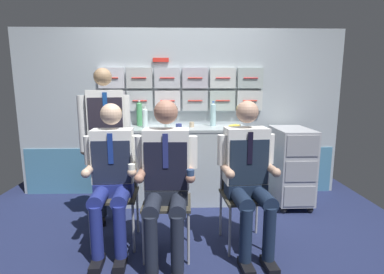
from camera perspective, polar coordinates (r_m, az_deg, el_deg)
ground at (r=2.84m, az=-2.53°, el=-20.87°), size 4.80×4.80×0.04m
galley_bulkhead at (r=3.83m, az=-2.33°, el=4.48°), size 4.20×0.14×2.15m
galley_counter at (r=3.66m, az=-1.75°, el=-5.35°), size 1.57×0.53×0.94m
service_trolley at (r=3.73m, az=18.81°, el=-5.08°), size 0.40×0.65×0.94m
folding_chair_left at (r=2.83m, az=-14.70°, el=-8.75°), size 0.42×0.43×0.87m
crew_member_left at (r=2.62m, az=-15.45°, el=-6.28°), size 0.50×0.62×1.29m
folding_chair_center at (r=2.59m, az=-4.79°, el=-10.16°), size 0.41×0.41×0.87m
crew_member_center at (r=2.38m, az=-5.11°, el=-6.98°), size 0.52×0.63×1.32m
folding_chair_near_trolley at (r=2.75m, az=9.85°, el=-9.09°), size 0.43×0.44×0.87m
crew_member_near_trolley at (r=2.55m, az=11.00°, el=-6.18°), size 0.51×0.65×1.31m
crew_member_standing at (r=3.12m, az=-16.59°, el=0.58°), size 0.49×0.35×1.61m
sparkling_bottle_green at (r=3.45m, az=-4.90°, el=3.54°), size 0.07×0.07×0.24m
water_bottle_tall at (r=3.66m, az=4.18°, el=4.47°), size 0.07×0.07×0.31m
water_bottle_clear at (r=3.58m, az=-9.22°, el=3.79°), size 0.07×0.07×0.26m
water_bottle_short at (r=3.75m, az=-10.30°, el=4.52°), size 0.07×0.07×0.32m
paper_cup_blue at (r=3.58m, az=-0.05°, el=2.51°), size 0.06×0.06×0.06m
coffee_cup_white at (r=3.46m, az=-2.62°, el=2.19°), size 0.07×0.07×0.06m
snack_banana at (r=3.59m, az=8.31°, el=2.20°), size 0.17×0.10×0.04m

